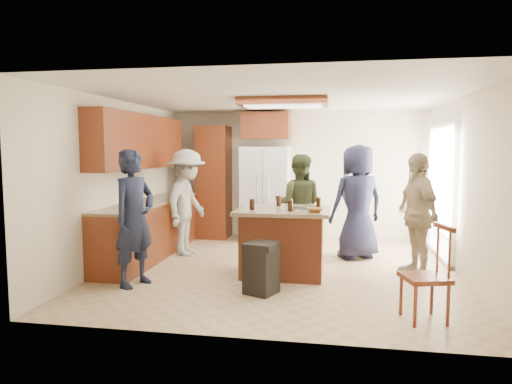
% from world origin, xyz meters
% --- Properties ---
extents(person_front_left, '(0.67, 0.77, 1.76)m').
position_xyz_m(person_front_left, '(-1.77, -1.10, 0.88)').
color(person_front_left, '#181D31').
rests_on(person_front_left, ground).
extents(person_behind_left, '(0.83, 0.52, 1.68)m').
position_xyz_m(person_behind_left, '(0.17, 1.05, 0.84)').
color(person_behind_left, '#323B22').
rests_on(person_behind_left, ground).
extents(person_behind_right, '(1.07, 0.94, 1.83)m').
position_xyz_m(person_behind_right, '(1.12, 0.89, 0.92)').
color(person_behind_right, '#181A30').
rests_on(person_behind_right, ground).
extents(person_side_right, '(0.78, 1.11, 1.71)m').
position_xyz_m(person_side_right, '(1.88, -0.01, 0.86)').
color(person_side_right, tan).
rests_on(person_side_right, ground).
extents(person_counter, '(0.63, 1.18, 1.75)m').
position_xyz_m(person_counter, '(-1.65, 0.68, 0.88)').
color(person_counter, gray).
rests_on(person_counter, ground).
extents(left_cabinetry, '(0.64, 3.00, 2.30)m').
position_xyz_m(left_cabinetry, '(-2.24, 0.40, 0.96)').
color(left_cabinetry, maroon).
rests_on(left_cabinetry, ground).
extents(back_wall_units, '(1.80, 0.60, 2.45)m').
position_xyz_m(back_wall_units, '(-1.33, 2.20, 1.38)').
color(back_wall_units, maroon).
rests_on(back_wall_units, ground).
extents(refrigerator, '(0.90, 0.76, 1.80)m').
position_xyz_m(refrigerator, '(-0.55, 2.12, 0.90)').
color(refrigerator, white).
rests_on(refrigerator, ground).
extents(kitchen_island, '(1.28, 1.03, 0.93)m').
position_xyz_m(kitchen_island, '(0.06, -0.27, 0.47)').
color(kitchen_island, brown).
rests_on(kitchen_island, ground).
extents(island_items, '(1.01, 0.71, 0.15)m').
position_xyz_m(island_items, '(0.28, -0.35, 0.97)').
color(island_items, silver).
rests_on(island_items, kitchen_island).
extents(trash_bin, '(0.45, 0.45, 0.63)m').
position_xyz_m(trash_bin, '(-0.11, -1.15, 0.32)').
color(trash_bin, black).
rests_on(trash_bin, ground).
extents(spindle_chair, '(0.52, 0.52, 0.99)m').
position_xyz_m(spindle_chair, '(1.70, -1.75, 0.45)').
color(spindle_chair, maroon).
rests_on(spindle_chair, ground).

